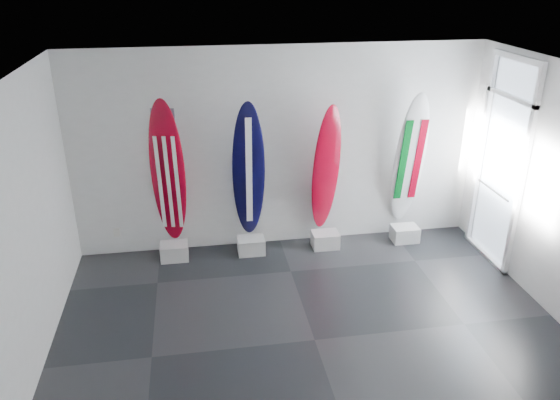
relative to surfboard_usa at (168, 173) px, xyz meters
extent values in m
plane|color=black|center=(1.62, -2.28, -1.32)|extent=(6.00, 6.00, 0.00)
plane|color=white|center=(1.62, -2.28, 1.68)|extent=(6.00, 6.00, 0.00)
plane|color=silver|center=(1.62, 0.22, 0.18)|extent=(6.00, 0.00, 6.00)
plane|color=silver|center=(1.62, -4.78, 0.18)|extent=(6.00, 0.00, 6.00)
plane|color=silver|center=(-1.38, -2.28, 0.18)|extent=(0.00, 5.00, 5.00)
cube|color=silver|center=(0.00, -0.10, -1.20)|extent=(0.40, 0.30, 0.24)
ellipsoid|color=maroon|center=(0.00, 0.00, 0.00)|extent=(0.53, 0.34, 2.16)
cube|color=silver|center=(1.13, -0.10, -1.20)|extent=(0.40, 0.30, 0.24)
ellipsoid|color=black|center=(1.13, 0.00, -0.04)|extent=(0.47, 0.27, 2.08)
cube|color=silver|center=(2.27, -0.10, -1.20)|extent=(0.40, 0.30, 0.24)
ellipsoid|color=maroon|center=(2.27, 0.00, -0.08)|extent=(0.52, 0.43, 2.00)
cube|color=silver|center=(3.55, -0.10, -1.20)|extent=(0.40, 0.30, 0.24)
ellipsoid|color=white|center=(3.55, 0.00, -0.01)|extent=(0.50, 0.44, 2.14)
cube|color=silver|center=(-0.83, 0.20, -0.97)|extent=(0.09, 0.02, 0.13)
camera|label=1|loc=(0.40, -7.27, 2.71)|focal=34.94mm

